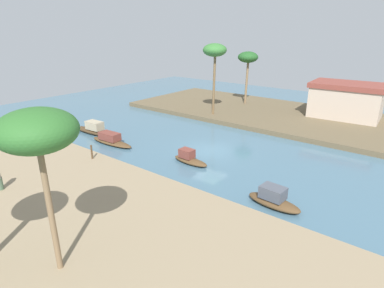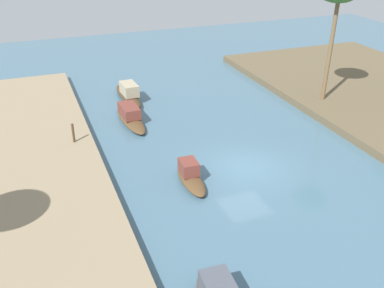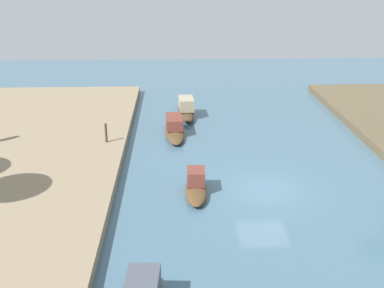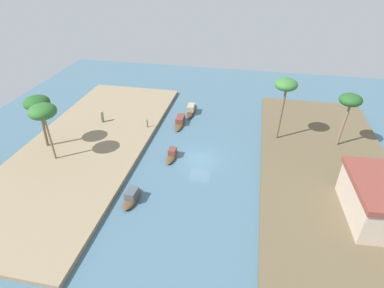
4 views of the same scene
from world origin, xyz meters
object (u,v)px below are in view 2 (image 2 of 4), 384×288
object	(u,v)px
sampan_with_red_awning	(129,94)
sampan_foreground	(190,176)
sampan_open_hull	(130,116)
mooring_post	(73,133)

from	to	relation	value
sampan_with_red_awning	sampan_foreground	world-z (taller)	sampan_with_red_awning
sampan_open_hull	sampan_foreground	world-z (taller)	sampan_foreground
mooring_post	sampan_open_hull	bearing A→B (deg)	124.43
sampan_with_red_awning	mooring_post	distance (m)	8.25
sampan_foreground	mooring_post	bearing A→B (deg)	-137.53
sampan_open_hull	mooring_post	xyz separation A→B (m)	(2.74, -3.99, 0.67)
sampan_foreground	mooring_post	world-z (taller)	mooring_post
sampan_with_red_awning	mooring_post	world-z (taller)	mooring_post
mooring_post	sampan_foreground	bearing A→B (deg)	40.47
sampan_open_hull	mooring_post	distance (m)	4.88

